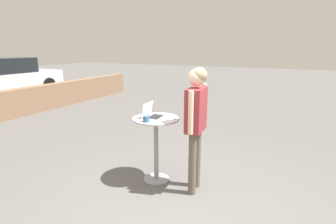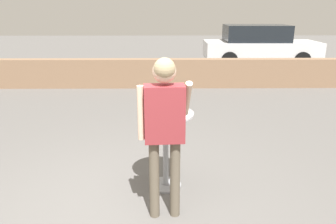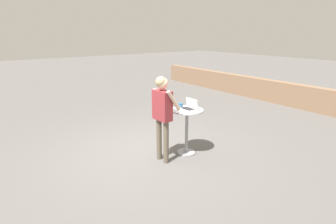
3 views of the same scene
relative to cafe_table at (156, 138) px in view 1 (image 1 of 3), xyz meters
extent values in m
plane|color=#5B5956|center=(-0.54, -0.65, -0.69)|extent=(50.00, 50.00, 0.00)
cylinder|color=gray|center=(0.00, 0.00, -0.68)|extent=(0.41, 0.41, 0.03)
cylinder|color=gray|center=(0.00, 0.00, -0.19)|extent=(0.07, 0.07, 0.96)
cylinder|color=#B7B7BC|center=(0.00, 0.00, 0.31)|extent=(0.70, 0.70, 0.02)
cube|color=silver|center=(0.00, 0.01, 0.33)|extent=(0.35, 0.25, 0.02)
cube|color=black|center=(0.00, 0.01, 0.34)|extent=(0.31, 0.20, 0.00)
cube|color=silver|center=(-0.01, 0.14, 0.44)|extent=(0.34, 0.07, 0.21)
cube|color=white|center=(-0.01, 0.14, 0.44)|extent=(0.31, 0.06, 0.18)
cylinder|color=#336084|center=(-0.25, 0.02, 0.36)|extent=(0.10, 0.10, 0.09)
torus|color=#336084|center=(-0.19, 0.02, 0.36)|extent=(0.04, 0.01, 0.04)
cylinder|color=brown|center=(-0.13, -0.64, -0.24)|extent=(0.11, 0.11, 0.91)
cylinder|color=brown|center=(0.10, -0.63, -0.24)|extent=(0.11, 0.11, 0.91)
cube|color=maroon|center=(-0.01, -0.64, 0.51)|extent=(0.43, 0.23, 0.60)
sphere|color=beige|center=(-0.01, -0.64, 0.95)|extent=(0.24, 0.24, 0.24)
sphere|color=#9E8966|center=(-0.01, -0.67, 0.98)|extent=(0.22, 0.22, 0.22)
cylinder|color=beige|center=(-0.26, -0.65, 0.53)|extent=(0.07, 0.07, 0.57)
cylinder|color=beige|center=(0.22, -0.54, 0.64)|extent=(0.09, 0.34, 0.44)
cube|color=silver|center=(3.89, 9.58, -0.08)|extent=(4.53, 1.88, 0.66)
cube|color=black|center=(3.67, 9.58, 0.57)|extent=(2.50, 1.63, 0.65)
cylinder|color=black|center=(5.31, 10.40, -0.38)|extent=(0.64, 0.23, 0.64)
cylinder|color=black|center=(5.27, 8.70, -0.38)|extent=(0.64, 0.23, 0.64)
camera|label=1|loc=(-3.30, -1.82, 1.34)|focal=28.00mm
camera|label=2|loc=(-0.01, -3.82, 1.55)|focal=35.00mm
camera|label=3|loc=(4.07, -3.50, 1.89)|focal=28.00mm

